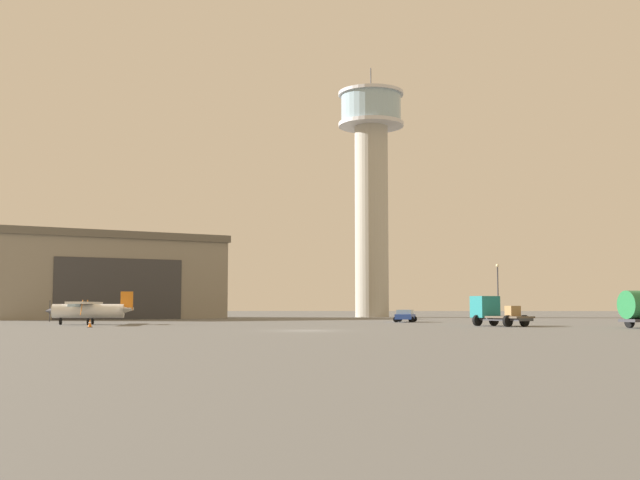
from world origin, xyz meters
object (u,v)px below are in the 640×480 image
control_tower (371,178)px  airplane_white (90,309)px  traffic_cone_near_left (90,323)px  car_blue (405,315)px  light_post_east (498,286)px  truck_flatbed_teal (494,312)px

control_tower → airplane_white: control_tower is taller
traffic_cone_near_left → car_blue: bearing=39.2°
control_tower → traffic_cone_near_left: (-24.13, -57.37, -21.63)m
control_tower → light_post_east: size_ratio=5.29×
car_blue → light_post_east: light_post_east is taller
airplane_white → traffic_cone_near_left: 10.01m
control_tower → traffic_cone_near_left: bearing=-112.8°
airplane_white → truck_flatbed_teal: (37.92, -3.12, -0.20)m
truck_flatbed_teal → light_post_east: size_ratio=0.79×
truck_flatbed_teal → car_blue: (-7.04, 16.17, -0.54)m
airplane_white → control_tower: bearing=-129.5°
car_blue → traffic_cone_near_left: car_blue is taller
airplane_white → car_blue: size_ratio=2.39×
light_post_east → traffic_cone_near_left: bearing=-133.5°
control_tower → truck_flatbed_teal: bearing=-78.6°
car_blue → control_tower: bearing=15.5°
control_tower → airplane_white: bearing=-119.8°
car_blue → traffic_cone_near_left: size_ratio=6.54×
light_post_east → traffic_cone_near_left: light_post_east is taller
airplane_white → truck_flatbed_teal: airplane_white is taller
truck_flatbed_teal → light_post_east: (6.70, 37.15, 3.27)m
control_tower → car_blue: 41.06m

